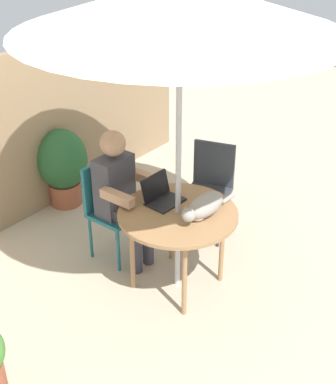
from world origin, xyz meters
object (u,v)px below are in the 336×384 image
object	(u,v)px
patio_table	(178,219)
patio_umbrella	(180,5)
chair_occupied	(108,202)
person_seated	(121,191)
chair_empty	(211,182)
laptop	(160,194)
potted_plant_by_chair	(62,164)
cat	(204,207)

from	to	relation	value
patio_table	patio_umbrella	size ratio (longest dim) A/B	0.39
patio_umbrella	chair_occupied	size ratio (longest dim) A/B	2.74
patio_table	person_seated	bearing A→B (deg)	90.00
chair_empty	laptop	world-z (taller)	laptop
patio_table	chair_occupied	xyz separation A→B (m)	(0.00, 0.77, -0.12)
chair_empty	chair_occupied	bearing A→B (deg)	149.54
chair_occupied	person_seated	bearing A→B (deg)	-90.00
person_seated	laptop	bearing A→B (deg)	-81.79
patio_umbrella	laptop	world-z (taller)	patio_umbrella
chair_occupied	potted_plant_by_chair	bearing A→B (deg)	70.24
person_seated	patio_umbrella	bearing A→B (deg)	-90.00
patio_table	chair_empty	xyz separation A→B (m)	(0.87, 0.26, -0.12)
chair_occupied	chair_empty	distance (m)	1.01
patio_table	cat	bearing A→B (deg)	-66.75
patio_umbrella	cat	world-z (taller)	patio_umbrella
patio_umbrella	patio_table	bearing A→B (deg)	0.00
patio_umbrella	chair_empty	bearing A→B (deg)	16.60
patio_table	potted_plant_by_chair	size ratio (longest dim) A/B	1.14
patio_umbrella	person_seated	world-z (taller)	patio_umbrella
person_seated	laptop	world-z (taller)	person_seated
patio_umbrella	laptop	bearing A→B (deg)	75.94
cat	chair_occupied	bearing A→B (deg)	94.88
patio_table	chair_occupied	world-z (taller)	chair_occupied
chair_occupied	cat	bearing A→B (deg)	-85.12
cat	potted_plant_by_chair	world-z (taller)	cat
chair_occupied	patio_umbrella	bearing A→B (deg)	-90.00
patio_umbrella	cat	distance (m)	1.52
person_seated	laptop	distance (m)	0.40
cat	chair_empty	bearing A→B (deg)	29.76
chair_empty	potted_plant_by_chair	world-z (taller)	chair_empty
patio_umbrella	cat	xyz separation A→B (m)	(0.08, -0.19, -1.50)
potted_plant_by_chair	chair_empty	bearing A→B (deg)	-71.29
chair_occupied	laptop	size ratio (longest dim) A/B	2.93
laptop	patio_umbrella	bearing A→B (deg)	-104.06
chair_empty	cat	xyz separation A→B (m)	(-0.79, -0.45, 0.27)
chair_empty	laptop	xyz separation A→B (m)	(-0.82, -0.04, 0.25)
patio_umbrella	laptop	xyz separation A→B (m)	(0.06, 0.22, -1.52)
person_seated	cat	xyz separation A→B (m)	(0.08, -0.81, 0.10)
patio_table	laptop	bearing A→B (deg)	75.94
chair_occupied	chair_empty	bearing A→B (deg)	-30.46
chair_empty	person_seated	xyz separation A→B (m)	(-0.87, 0.35, 0.17)
patio_umbrella	cat	bearing A→B (deg)	-66.75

